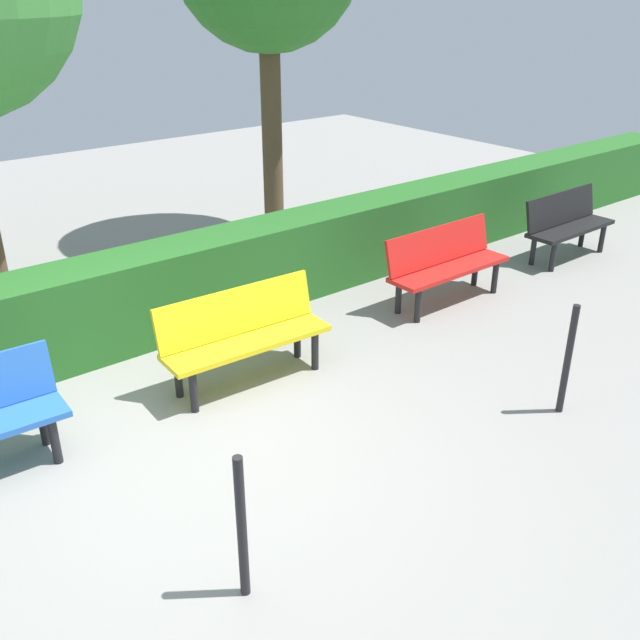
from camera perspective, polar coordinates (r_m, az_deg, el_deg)
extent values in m
plane|color=gray|center=(5.71, -11.23, -10.63)|extent=(22.60, 22.60, 0.00)
cube|color=black|center=(9.91, 19.65, 7.00)|extent=(1.44, 0.43, 0.05)
cube|color=black|center=(9.94, 18.94, 8.58)|extent=(1.44, 0.14, 0.42)
cylinder|color=black|center=(10.38, 21.87, 6.15)|extent=(0.07, 0.07, 0.39)
cylinder|color=black|center=(10.52, 20.48, 6.63)|extent=(0.07, 0.07, 0.39)
cylinder|color=black|center=(9.44, 18.35, 4.88)|extent=(0.07, 0.07, 0.39)
cylinder|color=black|center=(9.60, 16.87, 5.41)|extent=(0.07, 0.07, 0.39)
cube|color=red|center=(8.11, 10.46, 4.10)|extent=(1.59, 0.42, 0.05)
cube|color=red|center=(8.15, 9.60, 6.03)|extent=(1.59, 0.14, 0.42)
cylinder|color=black|center=(8.58, 13.98, 3.38)|extent=(0.07, 0.07, 0.39)
cylinder|color=black|center=(8.75, 12.46, 3.98)|extent=(0.07, 0.07, 0.39)
cylinder|color=black|center=(7.66, 7.94, 1.17)|extent=(0.07, 0.07, 0.39)
cylinder|color=black|center=(7.84, 6.37, 1.88)|extent=(0.07, 0.07, 0.39)
cube|color=yellow|center=(6.37, -5.86, -1.79)|extent=(1.59, 0.50, 0.05)
cube|color=yellow|center=(6.41, -6.81, 0.71)|extent=(1.57, 0.21, 0.42)
cylinder|color=black|center=(6.66, -0.41, -2.50)|extent=(0.07, 0.07, 0.39)
cylinder|color=black|center=(6.87, -1.86, -1.54)|extent=(0.07, 0.07, 0.39)
cylinder|color=black|center=(6.11, -10.20, -5.73)|extent=(0.07, 0.07, 0.39)
cylinder|color=black|center=(6.35, -11.42, -4.56)|extent=(0.07, 0.07, 0.39)
cylinder|color=black|center=(5.78, -20.68, -9.15)|extent=(0.07, 0.07, 0.39)
cylinder|color=black|center=(6.03, -21.53, -7.76)|extent=(0.07, 0.07, 0.39)
cube|color=#266023|center=(7.52, -11.14, 2.70)|extent=(18.60, 0.64, 0.93)
cylinder|color=brown|center=(10.01, -3.91, 14.93)|extent=(0.28, 0.28, 2.97)
cylinder|color=black|center=(6.22, 19.42, -3.07)|extent=(0.06, 0.06, 1.00)
cylinder|color=black|center=(4.24, -6.36, -16.42)|extent=(0.06, 0.06, 1.00)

